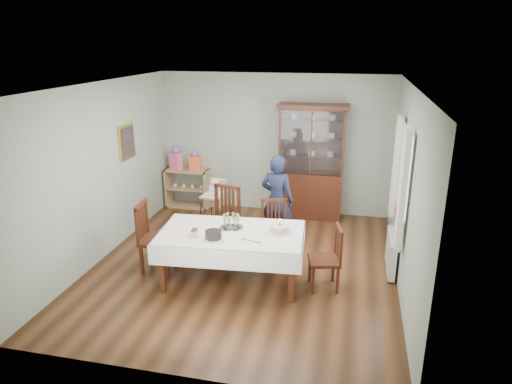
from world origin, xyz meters
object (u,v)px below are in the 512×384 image
(chair_far_right, at_px, (274,241))
(sideboard, at_px, (188,188))
(chair_end_right, at_px, (325,270))
(high_chair, at_px, (216,211))
(chair_far_left, at_px, (222,233))
(chair_end_left, at_px, (157,250))
(gift_bag_orange, at_px, (195,161))
(woman, at_px, (277,200))
(birthday_cake, at_px, (280,229))
(china_cabinet, at_px, (311,161))
(dining_table, at_px, (232,256))
(champagne_tray, at_px, (231,224))
(gift_bag_pink, at_px, (176,159))

(chair_far_right, bearing_deg, sideboard, 124.21)
(sideboard, height_order, chair_end_right, chair_end_right)
(chair_end_right, bearing_deg, high_chair, -140.48)
(chair_far_left, height_order, chair_end_left, chair_far_left)
(sideboard, xyz_separation_m, gift_bag_orange, (0.18, -0.02, 0.58))
(woman, distance_m, birthday_cake, 1.33)
(chair_far_left, height_order, chair_far_right, chair_far_left)
(sideboard, distance_m, chair_end_left, 2.74)
(gift_bag_orange, bearing_deg, china_cabinet, -0.04)
(china_cabinet, height_order, chair_end_left, china_cabinet)
(dining_table, xyz_separation_m, chair_far_left, (-0.41, 0.90, -0.07))
(china_cabinet, height_order, sideboard, china_cabinet)
(chair_far_left, height_order, champagne_tray, chair_far_left)
(woman, distance_m, gift_bag_orange, 2.33)
(gift_bag_pink, bearing_deg, china_cabinet, -0.03)
(woman, relative_size, champagne_tray, 4.61)
(china_cabinet, height_order, gift_bag_orange, china_cabinet)
(chair_far_right, xyz_separation_m, birthday_cake, (0.21, -0.74, 0.54))
(birthday_cake, relative_size, gift_bag_pink, 0.68)
(dining_table, relative_size, gift_bag_pink, 4.66)
(high_chair, bearing_deg, chair_end_right, -25.83)
(chair_end_right, bearing_deg, dining_table, -99.19)
(chair_end_left, xyz_separation_m, gift_bag_pink, (-0.73, 2.67, 0.68))
(champagne_tray, bearing_deg, dining_table, -75.01)
(china_cabinet, height_order, birthday_cake, china_cabinet)
(china_cabinet, height_order, champagne_tray, china_cabinet)
(dining_table, relative_size, chair_end_left, 1.98)
(china_cabinet, xyz_separation_m, chair_end_right, (0.49, -2.65, -0.85))
(high_chair, bearing_deg, dining_table, -54.48)
(woman, xyz_separation_m, gift_bag_pink, (-2.30, 1.33, 0.23))
(chair_far_right, xyz_separation_m, gift_bag_pink, (-2.36, 1.90, 0.72))
(chair_far_right, bearing_deg, gift_bag_pink, 127.23)
(china_cabinet, distance_m, champagne_tray, 2.78)
(china_cabinet, distance_m, woman, 1.44)
(woman, bearing_deg, gift_bag_orange, -23.21)
(chair_end_left, height_order, high_chair, chair_end_left)
(gift_bag_orange, bearing_deg, champagne_tray, -60.68)
(dining_table, relative_size, champagne_tray, 6.26)
(chair_far_right, bearing_deg, champagne_tray, -137.27)
(sideboard, bearing_deg, champagne_tray, -57.99)
(dining_table, height_order, champagne_tray, champagne_tray)
(chair_end_left, xyz_separation_m, gift_bag_orange, (-0.33, 2.67, 0.66))
(gift_bag_orange, bearing_deg, chair_end_left, -82.86)
(chair_far_left, bearing_deg, chair_end_right, -11.43)
(china_cabinet, relative_size, gift_bag_orange, 5.46)
(chair_far_right, bearing_deg, chair_end_left, -168.63)
(china_cabinet, bearing_deg, birthday_cake, -93.30)
(chair_end_right, bearing_deg, chair_far_right, -145.30)
(chair_far_left, distance_m, gift_bag_pink, 2.48)
(china_cabinet, xyz_separation_m, birthday_cake, (-0.15, -2.64, -0.31))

